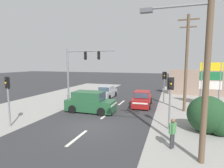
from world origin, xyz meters
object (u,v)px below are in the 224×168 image
pedestal_signal_left_kerb (8,93)px  sedan_crossing_left (106,92)px  sedan_receding_far (142,99)px  utility_pole_midground_right (186,62)px  pedestal_signal_right_kerb (170,94)px  pedestal_signal_far_median (164,82)px  shopping_plaza_sign (211,78)px  pedestrian_at_kerb (173,132)px  traffic_signal_mast (79,67)px  suv_kerbside_parked (90,102)px  utility_pole_foreground_right (205,47)px

pedestal_signal_left_kerb → sedan_crossing_left: pedestal_signal_left_kerb is taller
sedan_receding_far → utility_pole_midground_right: bearing=-13.2°
pedestal_signal_right_kerb → sedan_crossing_left: pedestal_signal_right_kerb is taller
pedestal_signal_left_kerb → pedestal_signal_far_median: same height
shopping_plaza_sign → pedestrian_at_kerb: (-3.69, -10.79, -2.06)m
sedan_receding_far → sedan_crossing_left: 5.85m
traffic_signal_mast → sedan_receding_far: (6.30, 2.12, -3.44)m
shopping_plaza_sign → suv_kerbside_parked: 12.47m
pedestal_signal_left_kerb → suv_kerbside_parked: size_ratio=0.78×
sedan_receding_far → pedestrian_at_kerb: size_ratio=2.65×
pedestal_signal_right_kerb → shopping_plaza_sign: 8.89m
suv_kerbside_parked → sedan_crossing_left: (-0.89, 6.72, -0.18)m
shopping_plaza_sign → traffic_signal_mast: bearing=-162.9°
shopping_plaza_sign → sedan_receding_far: 7.29m
pedestal_signal_far_median → suv_kerbside_parked: 8.58m
sedan_receding_far → pedestal_signal_right_kerb: bearing=-65.4°
sedan_crossing_left → pedestrian_at_kerb: pedestrian_at_kerb is taller
suv_kerbside_parked → sedan_crossing_left: bearing=97.6°
utility_pole_foreground_right → sedan_receding_far: size_ratio=2.22×
utility_pole_foreground_right → sedan_receding_far: 11.60m
utility_pole_midground_right → pedestal_signal_far_median: (-1.96, 2.68, -2.21)m
utility_pole_foreground_right → pedestal_signal_right_kerb: utility_pole_foreground_right is taller
sedan_receding_far → pedestal_signal_left_kerb: bearing=-130.8°
pedestal_signal_right_kerb → pedestal_signal_far_median: 7.86m
pedestal_signal_left_kerb → pedestrian_at_kerb: 11.01m
shopping_plaza_sign → sedan_crossing_left: shopping_plaza_sign is taller
utility_pole_foreground_right → sedan_receding_far: (-4.09, 9.90, -4.45)m
suv_kerbside_parked → sedan_receding_far: (4.21, 3.86, -0.18)m
pedestal_signal_left_kerb → suv_kerbside_parked: pedestal_signal_left_kerb is taller
pedestrian_at_kerb → traffic_signal_mast: bearing=143.7°
pedestal_signal_left_kerb → pedestrian_at_kerb: size_ratio=2.18×
shopping_plaza_sign → pedestrian_at_kerb: shopping_plaza_sign is taller
utility_pole_foreground_right → pedestrian_at_kerb: 4.48m
shopping_plaza_sign → pedestrian_at_kerb: size_ratio=2.82×
traffic_signal_mast → pedestal_signal_right_kerb: (9.09, -3.99, -1.73)m
pedestal_signal_far_median → sedan_receding_far: pedestal_signal_far_median is taller
suv_kerbside_parked → utility_pole_foreground_right: bearing=-36.1°
traffic_signal_mast → sedan_receding_far: bearing=18.6°
pedestal_signal_far_median → pedestrian_at_kerb: size_ratio=2.18×
sedan_receding_far → pedestrian_at_kerb: bearing=-71.5°
suv_kerbside_parked → pedestal_signal_left_kerb: bearing=-124.9°
pedestal_signal_far_median → utility_pole_midground_right: bearing=-53.9°
pedestal_signal_right_kerb → suv_kerbside_parked: bearing=162.2°
traffic_signal_mast → pedestal_signal_left_kerb: traffic_signal_mast is taller
pedestal_signal_right_kerb → sedan_receding_far: bearing=114.6°
utility_pole_midground_right → sedan_crossing_left: 10.69m
shopping_plaza_sign → sedan_receding_far: size_ratio=1.06×
utility_pole_foreground_right → traffic_signal_mast: 13.02m
utility_pole_foreground_right → pedestrian_at_kerb: (-1.11, 0.98, -4.23)m
pedestrian_at_kerb → utility_pole_foreground_right: bearing=-41.4°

